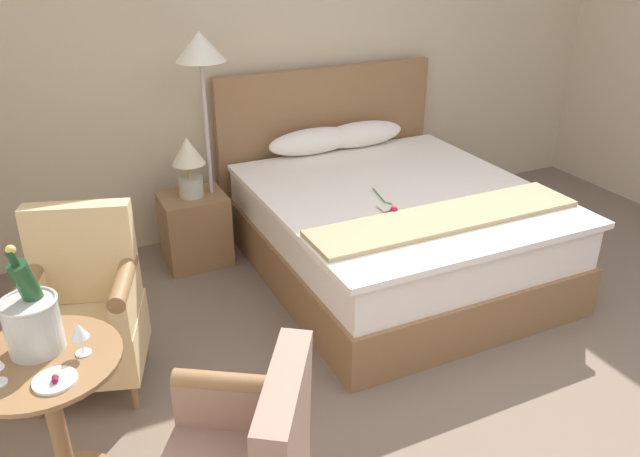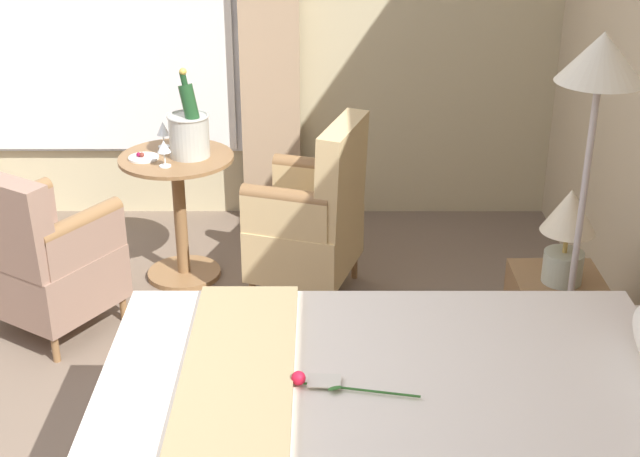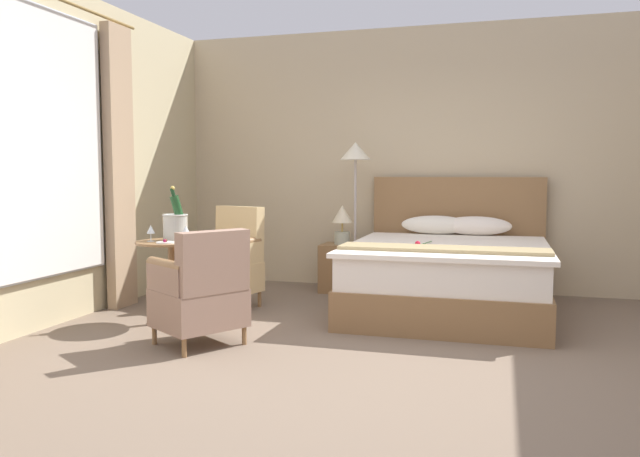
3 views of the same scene
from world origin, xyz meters
The scene contains 14 objects.
ground_plane centered at (0.00, 0.00, 0.00)m, with size 7.35×7.35×0.00m, color #72604F.
wall_headboard_side centered at (0.00, 2.90, 1.46)m, with size 5.97×0.12×2.92m.
wall_window_side centered at (-2.97, 0.00, 1.46)m, with size 0.27×5.80×2.92m.
bed centered at (0.27, 1.74, 0.36)m, with size 1.83×2.15×1.26m.
nightstand centered at (-0.94, 2.42, 0.26)m, with size 0.48×0.38×0.53m.
bedside_lamp centered at (-0.94, 2.42, 0.79)m, with size 0.23×0.23×0.43m.
floor_lamp_brass centered at (-0.80, 2.42, 1.36)m, with size 0.33×0.33×1.64m.
side_table_round centered at (-2.01, 0.61, 0.41)m, with size 0.62×0.62×0.72m.
champagne_bucket centered at (-2.01, 0.69, 0.86)m, with size 0.22×0.22×0.48m.
wine_glass_near_bucket centered at (-2.16, 0.52, 0.82)m, with size 0.07×0.07×0.14m.
wine_glass_near_edge centered at (-1.85, 0.57, 0.82)m, with size 0.07×0.07×0.14m.
snack_plate centered at (-1.97, 0.44, 0.72)m, with size 0.16×0.16×0.04m.
armchair_by_window centered at (-1.80, 1.34, 0.45)m, with size 0.69×0.66×0.98m.
armchair_facing_bed centered at (-1.42, 0.01, 0.41)m, with size 0.78×0.79×0.89m.
Camera 3 is at (0.74, -4.18, 1.29)m, focal length 35.00 mm.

